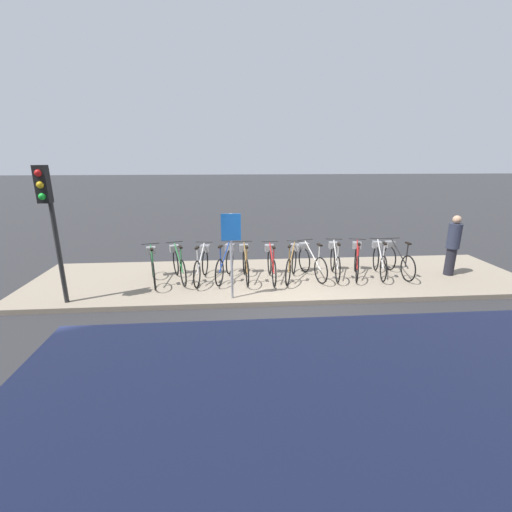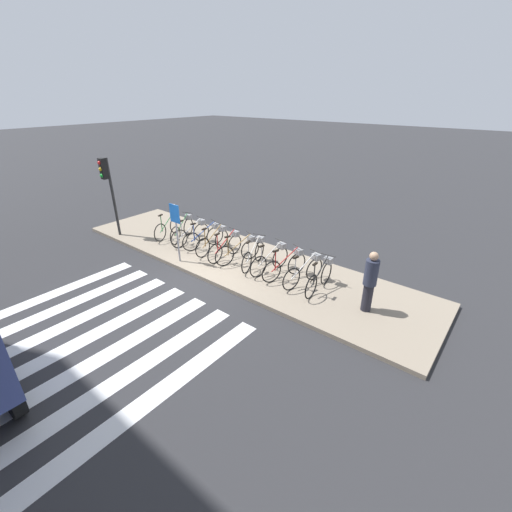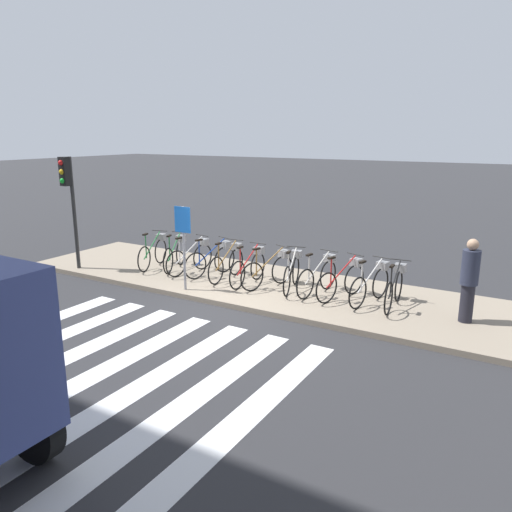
{
  "view_description": "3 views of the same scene",
  "coord_description": "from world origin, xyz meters",
  "px_view_note": "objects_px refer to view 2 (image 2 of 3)",
  "views": [
    {
      "loc": [
        -1.34,
        -7.15,
        3.31
      ],
      "look_at": [
        -0.72,
        0.89,
        0.96
      ],
      "focal_mm": 24.0,
      "sensor_mm": 36.0,
      "label": 1
    },
    {
      "loc": [
        7.21,
        -6.19,
        5.3
      ],
      "look_at": [
        1.09,
        1.42,
        0.61
      ],
      "focal_mm": 24.0,
      "sensor_mm": 36.0,
      "label": 2
    },
    {
      "loc": [
        5.9,
        -8.61,
        3.76
      ],
      "look_at": [
        0.26,
        0.93,
        1.01
      ],
      "focal_mm": 35.0,
      "sensor_mm": 36.0,
      "label": 3
    }
  ],
  "objects_px": {
    "parked_bicycle_6": "(240,250)",
    "traffic_light": "(107,181)",
    "parked_bicycle_5": "(227,246)",
    "parked_bicycle_9": "(287,264)",
    "parked_bicycle_7": "(254,253)",
    "parked_bicycle_1": "(183,228)",
    "parked_bicycle_4": "(214,240)",
    "pedestrian": "(370,281)",
    "sign_post": "(176,223)",
    "parked_bicycle_2": "(192,232)",
    "parked_bicycle_11": "(321,276)",
    "parked_bicycle_10": "(305,270)",
    "parked_bicycle_0": "(169,225)",
    "parked_bicycle_3": "(205,236)",
    "parked_bicycle_8": "(272,258)"
  },
  "relations": [
    {
      "from": "parked_bicycle_2",
      "to": "parked_bicycle_6",
      "type": "height_order",
      "value": "same"
    },
    {
      "from": "parked_bicycle_6",
      "to": "parked_bicycle_4",
      "type": "bearing_deg",
      "value": 178.05
    },
    {
      "from": "parked_bicycle_9",
      "to": "parked_bicycle_10",
      "type": "bearing_deg",
      "value": 1.57
    },
    {
      "from": "parked_bicycle_5",
      "to": "parked_bicycle_6",
      "type": "bearing_deg",
      "value": 3.27
    },
    {
      "from": "parked_bicycle_4",
      "to": "sign_post",
      "type": "distance_m",
      "value": 1.63
    },
    {
      "from": "parked_bicycle_4",
      "to": "parked_bicycle_9",
      "type": "xyz_separation_m",
      "value": [
        3.08,
        0.05,
        0.0
      ]
    },
    {
      "from": "parked_bicycle_7",
      "to": "parked_bicycle_4",
      "type": "bearing_deg",
      "value": -178.1
    },
    {
      "from": "parked_bicycle_11",
      "to": "pedestrian",
      "type": "distance_m",
      "value": 1.53
    },
    {
      "from": "parked_bicycle_7",
      "to": "traffic_light",
      "type": "height_order",
      "value": "traffic_light"
    },
    {
      "from": "parked_bicycle_11",
      "to": "parked_bicycle_10",
      "type": "bearing_deg",
      "value": 178.92
    },
    {
      "from": "parked_bicycle_6",
      "to": "parked_bicycle_9",
      "type": "bearing_deg",
      "value": 2.85
    },
    {
      "from": "parked_bicycle_1",
      "to": "pedestrian",
      "type": "bearing_deg",
      "value": -1.53
    },
    {
      "from": "parked_bicycle_4",
      "to": "parked_bicycle_7",
      "type": "xyz_separation_m",
      "value": [
        1.8,
        0.06,
        0.0
      ]
    },
    {
      "from": "parked_bicycle_5",
      "to": "parked_bicycle_9",
      "type": "height_order",
      "value": "same"
    },
    {
      "from": "parked_bicycle_1",
      "to": "parked_bicycle_7",
      "type": "height_order",
      "value": "same"
    },
    {
      "from": "parked_bicycle_2",
      "to": "parked_bicycle_10",
      "type": "xyz_separation_m",
      "value": [
        4.89,
        0.05,
        0.0
      ]
    },
    {
      "from": "parked_bicycle_6",
      "to": "pedestrian",
      "type": "distance_m",
      "value": 4.46
    },
    {
      "from": "parked_bicycle_2",
      "to": "sign_post",
      "type": "xyz_separation_m",
      "value": [
        0.79,
        -1.31,
        0.91
      ]
    },
    {
      "from": "parked_bicycle_9",
      "to": "pedestrian",
      "type": "height_order",
      "value": "pedestrian"
    },
    {
      "from": "parked_bicycle_0",
      "to": "parked_bicycle_5",
      "type": "relative_size",
      "value": 0.97
    },
    {
      "from": "parked_bicycle_4",
      "to": "parked_bicycle_7",
      "type": "distance_m",
      "value": 1.8
    },
    {
      "from": "parked_bicycle_11",
      "to": "sign_post",
      "type": "distance_m",
      "value": 4.89
    },
    {
      "from": "parked_bicycle_3",
      "to": "parked_bicycle_11",
      "type": "distance_m",
      "value": 4.77
    },
    {
      "from": "traffic_light",
      "to": "parked_bicycle_9",
      "type": "bearing_deg",
      "value": 11.01
    },
    {
      "from": "parked_bicycle_6",
      "to": "pedestrian",
      "type": "height_order",
      "value": "pedestrian"
    },
    {
      "from": "parked_bicycle_4",
      "to": "parked_bicycle_5",
      "type": "bearing_deg",
      "value": -6.2
    },
    {
      "from": "parked_bicycle_5",
      "to": "parked_bicycle_7",
      "type": "xyz_separation_m",
      "value": [
        1.1,
        0.13,
        0.0
      ]
    },
    {
      "from": "parked_bicycle_4",
      "to": "parked_bicycle_11",
      "type": "distance_m",
      "value": 4.24
    },
    {
      "from": "sign_post",
      "to": "traffic_light",
      "type": "bearing_deg",
      "value": -179.13
    },
    {
      "from": "parked_bicycle_4",
      "to": "parked_bicycle_6",
      "type": "distance_m",
      "value": 1.26
    },
    {
      "from": "parked_bicycle_1",
      "to": "parked_bicycle_8",
      "type": "xyz_separation_m",
      "value": [
        4.26,
        -0.01,
        0.0
      ]
    },
    {
      "from": "parked_bicycle_1",
      "to": "parked_bicycle_4",
      "type": "distance_m",
      "value": 1.79
    },
    {
      "from": "parked_bicycle_4",
      "to": "parked_bicycle_5",
      "type": "distance_m",
      "value": 0.7
    },
    {
      "from": "parked_bicycle_11",
      "to": "parked_bicycle_3",
      "type": "bearing_deg",
      "value": 179.71
    },
    {
      "from": "parked_bicycle_2",
      "to": "parked_bicycle_9",
      "type": "distance_m",
      "value": 4.24
    },
    {
      "from": "parked_bicycle_6",
      "to": "traffic_light",
      "type": "height_order",
      "value": "traffic_light"
    },
    {
      "from": "parked_bicycle_11",
      "to": "traffic_light",
      "type": "relative_size",
      "value": 0.55
    },
    {
      "from": "parked_bicycle_7",
      "to": "parked_bicycle_6",
      "type": "bearing_deg",
      "value": -169.25
    },
    {
      "from": "parked_bicycle_7",
      "to": "parked_bicycle_9",
      "type": "relative_size",
      "value": 1.02
    },
    {
      "from": "sign_post",
      "to": "parked_bicycle_3",
      "type": "bearing_deg",
      "value": 96.49
    },
    {
      "from": "parked_bicycle_0",
      "to": "parked_bicycle_3",
      "type": "relative_size",
      "value": 1.01
    },
    {
      "from": "parked_bicycle_0",
      "to": "traffic_light",
      "type": "distance_m",
      "value": 2.76
    },
    {
      "from": "parked_bicycle_0",
      "to": "parked_bicycle_11",
      "type": "bearing_deg",
      "value": 0.99
    },
    {
      "from": "parked_bicycle_2",
      "to": "parked_bicycle_6",
      "type": "distance_m",
      "value": 2.41
    },
    {
      "from": "traffic_light",
      "to": "pedestrian",
      "type": "bearing_deg",
      "value": 7.25
    },
    {
      "from": "parked_bicycle_3",
      "to": "parked_bicycle_11",
      "type": "height_order",
      "value": "same"
    },
    {
      "from": "parked_bicycle_1",
      "to": "parked_bicycle_2",
      "type": "relative_size",
      "value": 0.96
    },
    {
      "from": "parked_bicycle_2",
      "to": "parked_bicycle_7",
      "type": "height_order",
      "value": "same"
    },
    {
      "from": "pedestrian",
      "to": "parked_bicycle_10",
      "type": "bearing_deg",
      "value": 175.08
    },
    {
      "from": "pedestrian",
      "to": "sign_post",
      "type": "bearing_deg",
      "value": -168.87
    }
  ]
}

